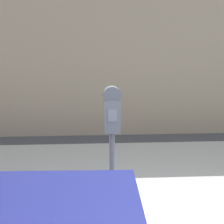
# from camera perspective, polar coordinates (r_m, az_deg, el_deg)

# --- Properties ---
(sidewalk) EXTENTS (24.00, 2.80, 0.11)m
(sidewalk) POSITION_cam_1_polar(r_m,az_deg,el_deg) (4.56, 4.03, -11.52)
(sidewalk) COLOR #ADAAA3
(sidewalk) RESTS_ON ground_plane
(building_facade) EXTENTS (24.00, 0.30, 4.84)m
(building_facade) POSITION_cam_1_polar(r_m,az_deg,el_deg) (6.73, 1.38, 16.40)
(building_facade) COLOR tan
(building_facade) RESTS_ON ground_plane
(parking_meter) EXTENTS (0.18, 0.15, 1.36)m
(parking_meter) POSITION_cam_1_polar(r_m,az_deg,el_deg) (3.09, 0.00, -2.23)
(parking_meter) COLOR slate
(parking_meter) RESTS_ON sidewalk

